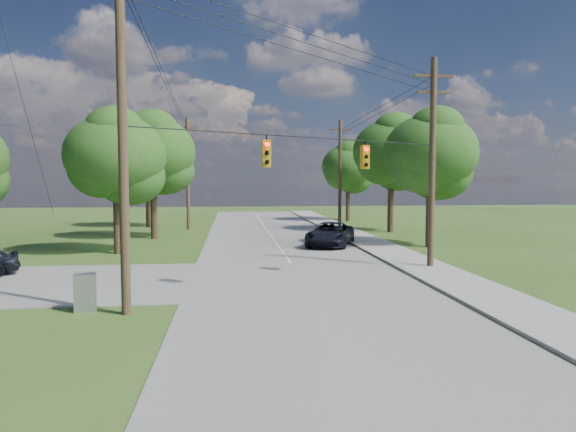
{
  "coord_description": "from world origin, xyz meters",
  "views": [
    {
      "loc": [
        -1.09,
        -16.84,
        4.45
      ],
      "look_at": [
        1.3,
        5.0,
        2.91
      ],
      "focal_mm": 32.0,
      "sensor_mm": 36.0,
      "label": 1
    }
  ],
  "objects": [
    {
      "name": "tree_e_near",
      "position": [
        12.0,
        16.0,
        6.25
      ],
      "size": [
        6.2,
        6.2,
        8.81
      ],
      "color": "#483524",
      "rests_on": "ground"
    },
    {
      "name": "ground",
      "position": [
        0.0,
        0.0,
        0.0
      ],
      "size": [
        140.0,
        140.0,
        0.0
      ],
      "primitive_type": "plane",
      "color": "#33501A",
      "rests_on": "ground"
    },
    {
      "name": "car_main_north",
      "position": [
        5.5,
        17.06,
        0.82
      ],
      "size": [
        4.5,
        6.22,
        1.57
      ],
      "primitive_type": "imported",
      "rotation": [
        0.0,
        0.0,
        -0.38
      ],
      "color": "black",
      "rests_on": "main_road"
    },
    {
      "name": "pole_ne",
      "position": [
        8.9,
        8.0,
        5.47
      ],
      "size": [
        2.0,
        0.32,
        10.5
      ],
      "color": "#4E3D28",
      "rests_on": "ground"
    },
    {
      "name": "tree_e_far",
      "position": [
        11.5,
        38.0,
        5.92
      ],
      "size": [
        5.8,
        5.8,
        8.32
      ],
      "color": "#483524",
      "rests_on": "ground"
    },
    {
      "name": "tree_w_mid",
      "position": [
        -7.0,
        23.0,
        6.58
      ],
      "size": [
        6.4,
        6.4,
        9.22
      ],
      "color": "#483524",
      "rests_on": "ground"
    },
    {
      "name": "power_lines",
      "position": [
        1.5,
        11.54,
        9.15
      ],
      "size": [
        13.93,
        29.62,
        4.93
      ],
      "color": "black",
      "rests_on": "ground"
    },
    {
      "name": "tree_w_far",
      "position": [
        -9.0,
        33.0,
        6.25
      ],
      "size": [
        6.0,
        6.0,
        8.73
      ],
      "color": "#483524",
      "rests_on": "ground"
    },
    {
      "name": "sidewalk_east",
      "position": [
        8.7,
        5.0,
        0.06
      ],
      "size": [
        2.6,
        100.0,
        0.12
      ],
      "primitive_type": "cube",
      "color": "#A3A199",
      "rests_on": "ground"
    },
    {
      "name": "pole_north_w",
      "position": [
        -5.0,
        30.0,
        5.13
      ],
      "size": [
        2.0,
        0.32,
        10.0
      ],
      "color": "#4E3D28",
      "rests_on": "ground"
    },
    {
      "name": "tree_e_mid",
      "position": [
        12.5,
        26.0,
        6.91
      ],
      "size": [
        6.6,
        6.6,
        9.64
      ],
      "color": "#483524",
      "rests_on": "ground"
    },
    {
      "name": "traffic_signals",
      "position": [
        2.55,
        4.43,
        5.5
      ],
      "size": [
        4.91,
        3.27,
        1.05
      ],
      "color": "gold",
      "rests_on": "ground"
    },
    {
      "name": "tree_w_near",
      "position": [
        -8.0,
        15.0,
        5.92
      ],
      "size": [
        6.0,
        6.0,
        8.4
      ],
      "color": "#483524",
      "rests_on": "ground"
    },
    {
      "name": "pole_sw",
      "position": [
        -4.6,
        0.4,
        6.23
      ],
      "size": [
        2.0,
        0.32,
        12.0
      ],
      "color": "#4E3D28",
      "rests_on": "ground"
    },
    {
      "name": "control_cabinet",
      "position": [
        -6.08,
        1.0,
        0.64
      ],
      "size": [
        0.8,
        0.65,
        1.28
      ],
      "primitive_type": "cube",
      "rotation": [
        0.0,
        0.0,
        0.22
      ],
      "color": "gray",
      "rests_on": "ground"
    },
    {
      "name": "pole_north_e",
      "position": [
        8.9,
        30.0,
        5.13
      ],
      "size": [
        2.0,
        0.32,
        10.0
      ],
      "color": "#4E3D28",
      "rests_on": "ground"
    },
    {
      "name": "main_road",
      "position": [
        2.0,
        5.0,
        0.01
      ],
      "size": [
        10.0,
        100.0,
        0.03
      ],
      "primitive_type": "cube",
      "color": "gray",
      "rests_on": "ground"
    }
  ]
}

